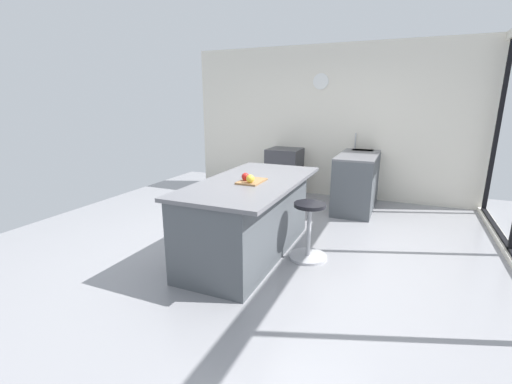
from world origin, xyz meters
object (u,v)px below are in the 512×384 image
object	(u,v)px
oven_range	(285,172)
apple_yellow	(250,179)
stool_by_window	(309,233)
kitchen_island	(248,217)
apple_red	(245,177)
cutting_board	(252,181)

from	to	relation	value
oven_range	apple_yellow	distance (m)	3.01
oven_range	stool_by_window	size ratio (longest dim) A/B	1.35
stool_by_window	oven_range	bearing A→B (deg)	-155.51
kitchen_island	apple_red	xyz separation A→B (m)	(0.13, 0.03, 0.50)
oven_range	apple_red	xyz separation A→B (m)	(2.83, 0.50, 0.51)
stool_by_window	cutting_board	world-z (taller)	cutting_board
cutting_board	apple_yellow	size ratio (longest dim) A/B	4.05
stool_by_window	kitchen_island	bearing A→B (deg)	-78.35
stool_by_window	cutting_board	distance (m)	0.88
stool_by_window	apple_yellow	bearing A→B (deg)	-58.50
cutting_board	oven_range	bearing A→B (deg)	-168.65
kitchen_island	apple_yellow	xyz separation A→B (m)	(0.21, 0.12, 0.51)
apple_yellow	apple_red	bearing A→B (deg)	-130.32
cutting_board	kitchen_island	bearing A→B (deg)	-137.41
apple_red	oven_range	bearing A→B (deg)	-169.94
kitchen_island	cutting_board	world-z (taller)	cutting_board
cutting_board	stool_by_window	bearing A→B (deg)	111.24
kitchen_island	apple_yellow	world-z (taller)	apple_yellow
kitchen_island	apple_red	world-z (taller)	apple_red
oven_range	kitchen_island	distance (m)	2.74
cutting_board	apple_red	distance (m)	0.09
cutting_board	apple_yellow	distance (m)	0.13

